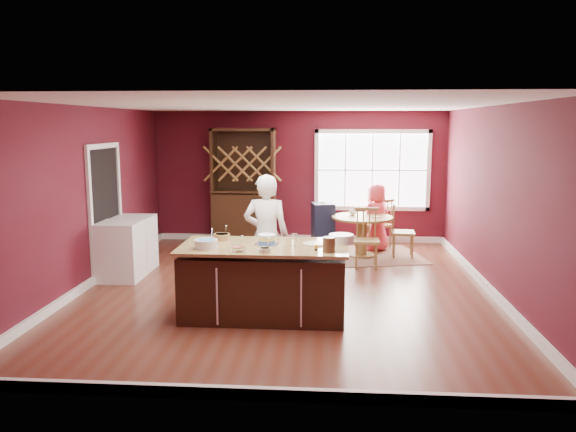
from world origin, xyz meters
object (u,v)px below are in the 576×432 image
object	(u,v)px
chair_east	(403,230)
seated_woman	(376,218)
baker	(266,236)
kitchen_island	(264,282)
chair_north	(379,223)
dryer	(134,243)
chair_south	(366,238)
high_chair	(323,227)
hutch	(244,186)
washer	(120,251)
dining_table	(362,228)
layer_cake	(267,239)
toddler	(322,210)

from	to	relation	value
chair_east	seated_woman	size ratio (longest dim) A/B	0.78
baker	kitchen_island	bearing A→B (deg)	96.32
chair_north	seated_woman	bearing A→B (deg)	38.03
chair_north	dryer	bearing A→B (deg)	-12.08
chair_south	baker	bearing A→B (deg)	-129.23
chair_east	high_chair	distance (m)	1.52
chair_east	hutch	xyz separation A→B (m)	(-3.11, 1.08, 0.67)
chair_east	hutch	world-z (taller)	hutch
kitchen_island	washer	distance (m)	2.87
chair_north	baker	bearing A→B (deg)	23.43
washer	dining_table	bearing A→B (deg)	26.01
chair_east	kitchen_island	bearing A→B (deg)	151.30
layer_cake	washer	xyz separation A→B (m)	(-2.48, 1.45, -0.52)
chair_south	high_chair	size ratio (longest dim) A/B	1.05
seated_woman	hutch	world-z (taller)	hutch
hutch	dryer	world-z (taller)	hutch
layer_cake	chair_south	size ratio (longest dim) A/B	0.31
toddler	washer	bearing A→B (deg)	-144.38
dining_table	baker	world-z (taller)	baker
kitchen_island	high_chair	size ratio (longest dim) A/B	2.14
toddler	washer	xyz separation A→B (m)	(-3.14, -2.25, -0.35)
dining_table	high_chair	bearing A→B (deg)	156.95
kitchen_island	chair_north	distance (m)	4.53
high_chair	hutch	xyz separation A→B (m)	(-1.63, 0.73, 0.68)
dining_table	chair_south	world-z (taller)	chair_south
washer	seated_woman	bearing A→B (deg)	29.34
dining_table	toddler	xyz separation A→B (m)	(-0.75, 0.35, 0.28)
baker	chair_east	distance (m)	3.42
dining_table	chair_south	bearing A→B (deg)	-88.67
seated_woman	hutch	size ratio (longest dim) A/B	0.56
toddler	dryer	world-z (taller)	toddler
dining_table	toddler	size ratio (longest dim) A/B	4.37
kitchen_island	washer	world-z (taller)	washer
hutch	chair_north	bearing A→B (deg)	-5.86
baker	layer_cake	xyz separation A→B (m)	(0.09, -0.75, 0.11)
washer	kitchen_island	bearing A→B (deg)	-31.42
chair_north	seated_woman	size ratio (longest dim) A/B	0.76
kitchen_island	chair_south	xyz separation A→B (m)	(1.46, 2.53, 0.08)
baker	high_chair	bearing A→B (deg)	-102.59
chair_north	high_chair	bearing A→B (deg)	-15.22
kitchen_island	baker	size ratio (longest dim) A/B	1.21
kitchen_island	chair_north	size ratio (longest dim) A/B	2.12
chair_east	seated_woman	bearing A→B (deg)	46.78
baker	chair_east	world-z (taller)	baker
layer_cake	chair_south	distance (m)	2.90
chair_east	hutch	size ratio (longest dim) A/B	0.43
chair_east	hutch	distance (m)	3.36
seated_woman	high_chair	xyz separation A→B (m)	(-1.03, -0.14, -0.16)
chair_north	layer_cake	bearing A→B (deg)	29.13
toddler	hutch	xyz separation A→B (m)	(-1.61, 0.69, 0.37)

